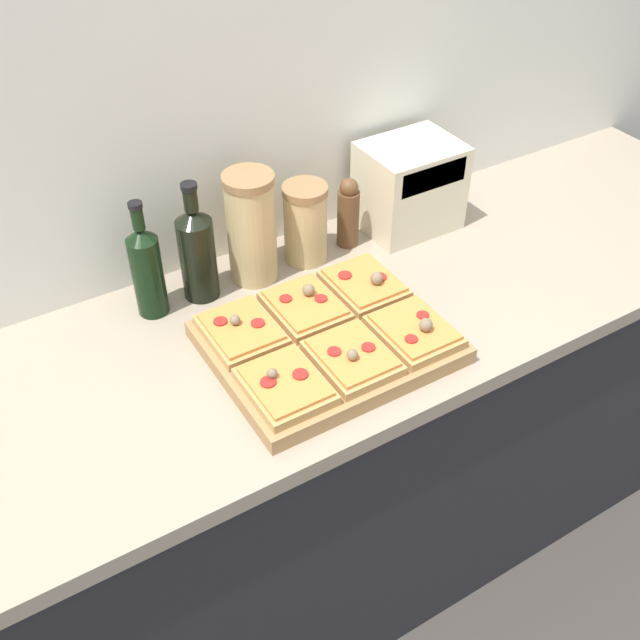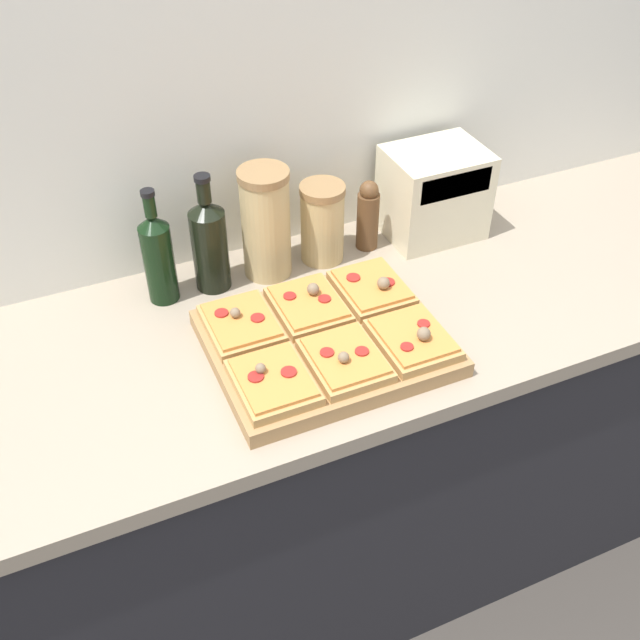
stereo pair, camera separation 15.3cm
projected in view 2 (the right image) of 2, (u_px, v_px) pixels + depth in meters
wall_back at (239, 122)px, 1.65m from camera, size 6.00×0.06×2.50m
kitchen_counter at (306, 464)px, 1.91m from camera, size 2.63×0.67×0.94m
cutting_board at (326, 343)px, 1.54m from camera, size 0.47×0.38×0.04m
pizza_slice_back_left at (241, 323)px, 1.53m from camera, size 0.14×0.17×0.05m
pizza_slice_back_center at (308, 305)px, 1.58m from camera, size 0.14×0.17×0.05m
pizza_slice_back_right at (372, 288)px, 1.62m from camera, size 0.14×0.17×0.06m
pizza_slice_front_left at (273, 381)px, 1.41m from camera, size 0.14×0.17×0.05m
pizza_slice_front_center at (345, 359)px, 1.45m from camera, size 0.14×0.17×0.05m
pizza_slice_front_right at (413, 339)px, 1.50m from camera, size 0.14×0.17×0.06m
olive_oil_bottle at (158, 256)px, 1.61m from camera, size 0.07×0.07×0.27m
wine_bottle at (209, 243)px, 1.64m from camera, size 0.08×0.08×0.28m
grain_jar_tall at (264, 224)px, 1.67m from camera, size 0.11×0.11×0.26m
grain_jar_short at (322, 223)px, 1.74m from camera, size 0.11×0.11×0.19m
pepper_mill at (368, 215)px, 1.78m from camera, size 0.05×0.05×0.18m
toaster_oven at (434, 193)px, 1.81m from camera, size 0.25×0.18×0.22m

